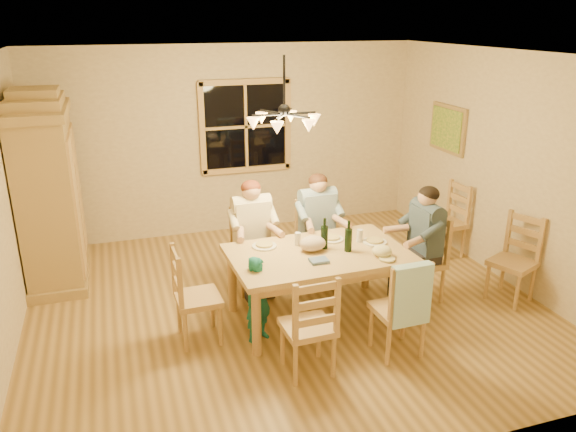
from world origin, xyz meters
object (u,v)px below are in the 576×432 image
object	(u,v)px
chandelier	(284,119)
adult_woman	(252,222)
wine_bottle_a	(324,233)
chair_near_right	(397,324)
chair_spare_back	(444,234)
chair_end_left	(199,312)
chair_far_right	(317,256)
dining_table	(318,261)
adult_plaid_man	(318,214)
chair_spare_front	(511,275)
wine_bottle_b	(348,236)
chair_far_left	(253,266)
armoire	(50,196)
chair_near_left	(308,342)
adult_slate_man	(425,230)
chair_end_right	(421,274)
child	(258,299)

from	to	relation	value
chandelier	adult_woman	world-z (taller)	chandelier
adult_woman	wine_bottle_a	distance (m)	0.96
chandelier	chair_near_right	distance (m)	2.28
chair_near_right	chair_spare_back	size ratio (longest dim) A/B	1.00
chandelier	adult_woman	bearing A→B (deg)	117.77
chair_end_left	adult_woman	bearing A→B (deg)	136.74
chair_far_right	wine_bottle_a	bearing A→B (deg)	71.93
dining_table	adult_plaid_man	bearing A→B (deg)	69.52
chair_spare_back	chair_far_right	bearing A→B (deg)	89.47
chair_spare_front	chair_spare_back	bearing A→B (deg)	-23.14
chandelier	adult_woman	size ratio (longest dim) A/B	0.88
adult_woman	wine_bottle_b	bearing A→B (deg)	128.79
chair_far_left	dining_table	bearing A→B (deg)	117.90
armoire	adult_plaid_man	bearing A→B (deg)	-18.90
chair_near_right	wine_bottle_a	distance (m)	1.18
chandelier	adult_plaid_man	bearing A→B (deg)	40.61
wine_bottle_a	dining_table	bearing A→B (deg)	-140.12
chair_end_left	wine_bottle_a	bearing A→B (deg)	93.23
dining_table	chair_far_right	bearing A→B (deg)	69.52
chair_spare_front	chair_spare_back	size ratio (longest dim) A/B	1.00
chair_near_left	chair_spare_front	bearing A→B (deg)	10.41
armoire	adult_slate_man	size ratio (longest dim) A/B	2.63
chandelier	chair_end_right	world-z (taller)	chandelier
chair_near_left	dining_table	bearing A→B (deg)	62.10
chair_end_right	adult_plaid_man	world-z (taller)	adult_plaid_man
chair_far_left	wine_bottle_b	xyz separation A→B (m)	(0.79, -0.91, 0.62)
chandelier	dining_table	size ratio (longest dim) A/B	0.41
chair_far_left	chair_end_right	distance (m)	1.92
chair_end_left	chair_near_left	bearing A→B (deg)	43.26
chair_far_right	chair_near_right	world-z (taller)	same
armoire	chair_near_right	distance (m)	4.24
chair_near_left	chair_end_right	world-z (taller)	same
chair_far_left	chair_far_right	size ratio (longest dim) A/B	1.00
chair_far_left	wine_bottle_b	distance (m)	1.36
chair_far_right	wine_bottle_b	xyz separation A→B (m)	(-0.02, -0.94, 0.62)
dining_table	chair_end_left	size ratio (longest dim) A/B	1.88
armoire	chair_end_right	world-z (taller)	armoire
chair_far_right	adult_plaid_man	bearing A→B (deg)	-1.90
chair_near_right	adult_woman	bearing A→B (deg)	117.90
adult_woman	chair_spare_front	distance (m)	2.97
chair_near_right	adult_woman	size ratio (longest dim) A/B	1.13
chandelier	wine_bottle_a	world-z (taller)	chandelier
chandelier	chair_end_left	size ratio (longest dim) A/B	0.78
adult_slate_man	child	bearing A→B (deg)	95.89
adult_plaid_man	adult_slate_man	distance (m)	1.25
adult_woman	chair_spare_back	size ratio (longest dim) A/B	0.88
wine_bottle_a	chair_spare_front	bearing A→B (deg)	-10.21
adult_woman	chair_spare_back	xyz separation A→B (m)	(2.69, 0.19, -0.54)
chair_end_left	adult_slate_man	xyz separation A→B (m)	(2.53, 0.08, 0.54)
dining_table	chair_far_left	distance (m)	1.04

